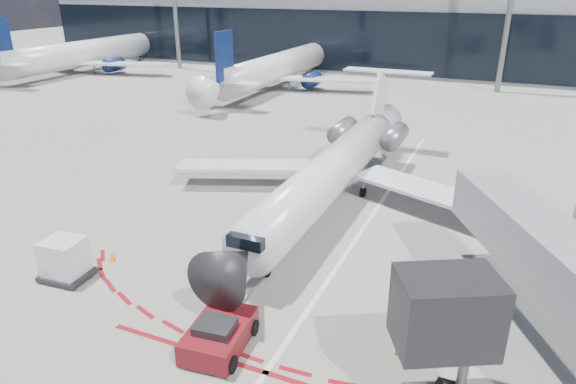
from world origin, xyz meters
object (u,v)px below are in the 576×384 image
at_px(regional_jet, 336,166).
at_px(ramp_worker, 401,337).
at_px(pushback_tug, 219,334).
at_px(uld_container, 65,260).

bearing_deg(regional_jet, ramp_worker, -61.85).
xyz_separation_m(pushback_tug, ramp_worker, (6.65, 2.46, 0.23)).
distance_m(pushback_tug, ramp_worker, 7.09).
distance_m(ramp_worker, uld_container, 16.16).
height_order(pushback_tug, uld_container, uld_container).
bearing_deg(pushback_tug, uld_container, 165.02).
bearing_deg(uld_container, pushback_tug, -13.27).
relative_size(regional_jet, uld_container, 12.18).
xyz_separation_m(regional_jet, pushback_tug, (0.57, -15.95, -1.79)).
height_order(regional_jet, pushback_tug, regional_jet).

